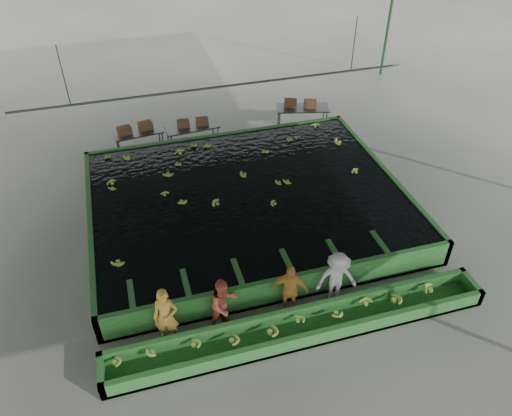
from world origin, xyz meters
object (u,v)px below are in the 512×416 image
object	(u,v)px
sorting_trough	(302,327)
flotation_tank	(247,203)
worker_c	(289,290)
box_stack_right	(300,106)
worker_d	(337,279)
packing_table_right	(302,118)
box_stack_mid	(193,125)
packing_table_mid	(193,137)
worker_a	(166,316)
box_stack_left	(136,131)
worker_b	(224,304)
packing_table_left	(140,142)

from	to	relation	value
sorting_trough	flotation_tank	bearing A→B (deg)	90.00
worker_c	box_stack_right	size ratio (longest dim) A/B	1.22
worker_d	packing_table_right	distance (m)	9.61
flotation_tank	box_stack_mid	size ratio (longest dim) A/B	8.33
worker_c	box_stack_right	bearing A→B (deg)	91.02
packing_table_right	box_stack_right	world-z (taller)	box_stack_right
flotation_tank	worker_c	size ratio (longest dim) A/B	6.14
sorting_trough	packing_table_mid	xyz separation A→B (m)	(-0.91, 9.83, 0.22)
worker_d	packing_table_mid	xyz separation A→B (m)	(-2.16, 9.03, -0.37)
sorting_trough	box_stack_right	xyz separation A→B (m)	(3.69, 10.16, 0.73)
worker_a	packing_table_right	size ratio (longest dim) A/B	0.78
worker_a	worker_d	size ratio (longest dim) A/B	1.01
flotation_tank	box_stack_right	world-z (taller)	box_stack_right
worker_c	box_stack_left	bearing A→B (deg)	130.56
worker_b	packing_table_right	bearing A→B (deg)	36.73
flotation_tank	worker_d	size ratio (longest dim) A/B	5.96
flotation_tank	worker_c	bearing A→B (deg)	-91.00
packing_table_right	worker_d	bearing A→B (deg)	-105.19
worker_a	packing_table_right	bearing A→B (deg)	68.16
worker_c	worker_d	size ratio (longest dim) A/B	0.97
packing_table_right	flotation_tank	bearing A→B (deg)	-127.16
flotation_tank	packing_table_mid	distance (m)	4.82
sorting_trough	box_stack_right	bearing A→B (deg)	70.05
sorting_trough	box_stack_right	distance (m)	10.84
worker_a	packing_table_right	world-z (taller)	worker_a
flotation_tank	worker_c	world-z (taller)	worker_c
worker_c	worker_b	bearing A→B (deg)	-157.08
flotation_tank	packing_table_left	xyz separation A→B (m)	(-2.97, 5.04, -0.03)
packing_table_left	sorting_trough	bearing A→B (deg)	-73.68
worker_c	packing_table_right	xyz separation A→B (m)	(3.84, 9.27, -0.32)
sorting_trough	worker_c	size ratio (longest dim) A/B	6.14
worker_a	box_stack_left	world-z (taller)	worker_a
sorting_trough	worker_b	world-z (taller)	worker_b
box_stack_left	box_stack_mid	xyz separation A→B (m)	(2.20, -0.30, 0.09)
worker_a	sorting_trough	bearing A→B (deg)	1.53
worker_a	packing_table_mid	size ratio (longest dim) A/B	0.82
sorting_trough	box_stack_mid	xyz separation A→B (m)	(-0.87, 9.90, 0.69)
box_stack_mid	flotation_tank	bearing A→B (deg)	-79.78
packing_table_mid	box_stack_left	size ratio (longest dim) A/B	1.53
worker_a	packing_table_left	size ratio (longest dim) A/B	0.90
flotation_tank	sorting_trough	size ratio (longest dim) A/B	1.00
worker_d	packing_table_left	world-z (taller)	worker_d
worker_d	flotation_tank	bearing A→B (deg)	115.52
sorting_trough	box_stack_left	distance (m)	10.67
box_stack_mid	box_stack_right	bearing A→B (deg)	3.24
packing_table_mid	packing_table_left	bearing A→B (deg)	171.59
packing_table_left	packing_table_right	bearing A→B (deg)	-0.62
sorting_trough	worker_d	world-z (taller)	worker_d
packing_table_left	box_stack_left	bearing A→B (deg)	144.87
sorting_trough	worker_c	distance (m)	0.98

